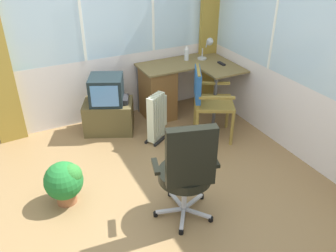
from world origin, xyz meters
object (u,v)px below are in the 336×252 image
Objects in this scene: spray_bottle at (187,53)px; tv_on_stand at (108,107)px; tv_remote at (221,64)px; wooden_armchair at (205,94)px; desk at (162,89)px; office_chair at (187,169)px; potted_plant at (65,181)px; space_heater at (157,117)px; desk_lamp at (209,46)px.

tv_on_stand is at bearing -173.18° from spray_bottle.
wooden_armchair reaches higher than tv_remote.
office_chair is at bearing -109.62° from desk.
potted_plant is (-0.96, 0.74, -0.33)m from office_chair.
wooden_armchair is at bearing -33.04° from tv_on_stand.
space_heater is (-0.78, -0.65, -0.53)m from spray_bottle.
spray_bottle is at bearing 159.42° from desk_lamp.
desk is 1.99× the size of space_heater.
tv_remote is 2.69m from potted_plant.
tv_remote is (0.78, -0.29, 0.35)m from desk.
desk is at bearing -169.29° from spray_bottle.
space_heater is at bearing -139.88° from spray_bottle.
wooden_armchair reaches higher than space_heater.
office_chair is at bearing -127.33° from wooden_armchair.
tv_on_stand is at bearing 54.63° from potted_plant.
spray_bottle reaches higher than potted_plant.
tv_remote is 0.14× the size of office_chair.
office_chair is 1.37× the size of tv_on_stand.
desk_lamp is (0.73, -0.03, 0.54)m from desk.
space_heater is (0.48, -0.50, -0.02)m from tv_on_stand.
spray_bottle is at bearing 6.82° from tv_on_stand.
office_chair is at bearing -86.57° from tv_on_stand.
wooden_armchair is (-0.55, -0.47, -0.16)m from tv_remote.
desk is 1.64× the size of tv_on_stand.
tv_on_stand reaches higher than potted_plant.
space_heater is 1.50m from potted_plant.
desk is 1.37× the size of wooden_armchair.
wooden_armchair is (0.23, -0.76, 0.19)m from desk.
desk is at bearing 177.50° from desk_lamp.
spray_bottle reaches higher than tv_remote.
spray_bottle is 0.28× the size of tv_on_stand.
spray_bottle reaches higher than wooden_armchair.
office_chair reaches higher than tv_on_stand.
tv_remote is 0.69× the size of spray_bottle.
desk_lamp is 0.34m from spray_bottle.
wooden_armchair reaches higher than desk.
desk is at bearing 160.22° from tv_remote.
office_chair is (-1.50, -1.71, -0.17)m from tv_remote.
potted_plant is at bearing -152.68° from space_heater.
tv_remote is at bearing -46.18° from spray_bottle.
tv_on_stand is (-1.06, 0.69, -0.26)m from wooden_armchair.
wooden_armchair reaches higher than tv_on_stand.
space_heater is at bearing 161.96° from wooden_armchair.
wooden_armchair is 1.20× the size of tv_on_stand.
desk is at bearing 4.78° from tv_on_stand.
desk_lamp is at bearing 26.64° from space_heater.
potted_plant is (-2.40, -1.23, -0.69)m from desk_lamp.
tv_remote is 0.32× the size of potted_plant.
desk_lamp is at bearing 102.25° from tv_remote.
desk_lamp reaches higher than desk.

